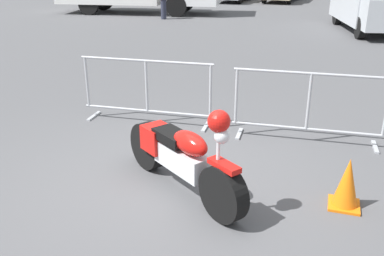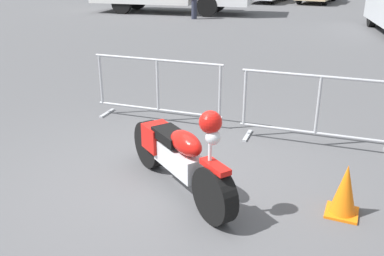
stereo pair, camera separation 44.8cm
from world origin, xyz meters
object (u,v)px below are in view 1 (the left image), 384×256
(motorcycle, at_px, (181,156))
(crowd_barrier_near, at_px, (147,91))
(traffic_cone, at_px, (347,183))
(crowd_barrier_far, at_px, (308,106))

(motorcycle, bearing_deg, crowd_barrier_near, 158.70)
(crowd_barrier_near, bearing_deg, traffic_cone, -28.82)
(motorcycle, relative_size, crowd_barrier_far, 0.82)
(traffic_cone, bearing_deg, crowd_barrier_near, 151.18)
(motorcycle, height_order, crowd_barrier_far, motorcycle)
(crowd_barrier_near, distance_m, crowd_barrier_far, 2.58)
(crowd_barrier_far, xyz_separation_m, traffic_cone, (0.56, -1.73, -0.27))
(crowd_barrier_near, relative_size, crowd_barrier_far, 1.00)
(motorcycle, bearing_deg, crowd_barrier_far, 91.94)
(crowd_barrier_far, bearing_deg, traffic_cone, -72.12)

